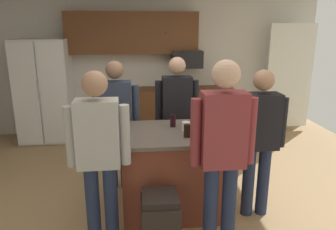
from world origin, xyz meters
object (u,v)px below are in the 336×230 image
Objects in this scene: person_host_foreground at (223,147)px; glass_stout_tall at (187,131)px; trash_bin at (160,225)px; person_guest_right at (117,117)px; glass_dark_ale at (173,121)px; person_elder_center at (99,150)px; glass_pilsner at (204,128)px; tumbler_amber at (202,122)px; person_guest_by_door at (177,111)px; person_guest_left at (259,135)px; refrigerator at (45,91)px; kitchen_island at (171,171)px; microwave_over_range at (187,59)px; mug_ceramic_white at (186,126)px.

glass_stout_tall is (-0.22, 0.55, -0.03)m from person_host_foreground.
glass_stout_tall reaches higher than trash_bin.
trash_bin is at bearing -27.19° from person_guest_right.
person_guest_right is at bearing 145.91° from glass_dark_ale.
person_elder_center is (-1.08, 0.22, -0.07)m from person_host_foreground.
glass_dark_ale is 0.42m from glass_pilsner.
trash_bin is at bearing -103.87° from glass_dark_ale.
person_host_foreground is at bearing -68.45° from glass_stout_tall.
person_host_foreground is 13.78× the size of glass_stout_tall.
person_guest_by_door is at bearing 102.97° from tumbler_amber.
person_guest_left is (0.56, 0.56, -0.11)m from person_host_foreground.
refrigerator reaches higher than person_host_foreground.
glass_dark_ale is at bearing 11.05° from person_guest_right.
trash_bin is at bearing -103.92° from kitchen_island.
microwave_over_range is 2.50m from person_guest_right.
person_guest_by_door is 1.23m from person_guest_left.
tumbler_amber is at bearing 55.21° from trash_bin.
refrigerator is 12.78× the size of glass_dark_ale.
microwave_over_range reaches higher than glass_stout_tall.
person_guest_left is 1.39m from trash_bin.
tumbler_amber is at bearing -95.68° from microwave_over_range.
person_guest_by_door reaches higher than mug_ceramic_white.
person_guest_right reaches higher than person_guest_left.
microwave_over_range reaches higher than mug_ceramic_white.
refrigerator reaches higher than microwave_over_range.
person_guest_right is at bearing -16.39° from person_guest_left.
mug_ceramic_white is at bearing 83.17° from glass_stout_tall.
person_host_foreground is at bearing -86.78° from glass_pilsner.
person_guest_right is (1.38, -2.00, 0.03)m from refrigerator.
person_guest_by_door is 12.88× the size of glass_stout_tall.
trash_bin is (-0.22, -0.90, -0.72)m from glass_dark_ale.
refrigerator reaches higher than person_guest_by_door.
person_guest_right reaches higher than tumbler_amber.
person_guest_by_door reaches higher than person_guest_left.
glass_pilsner is (0.33, -0.13, 0.54)m from kitchen_island.
trash_bin is at bearing -61.65° from refrigerator.
refrigerator reaches higher than tumbler_amber.
glass_pilsner is at bearing -41.92° from mug_ceramic_white.
microwave_over_range reaches higher than glass_dark_ale.
person_guest_left is 0.62m from tumbler_amber.
kitchen_island is 0.65m from glass_pilsner.
tumbler_amber is at bearing 46.53° from glass_stout_tall.
mug_ceramic_white is 0.21× the size of trash_bin.
trash_bin is (0.43, -1.35, -0.65)m from person_guest_right.
person_guest_right is 11.42× the size of glass_pilsner.
person_guest_left is 0.60m from glass_pilsner.
glass_dark_ale and glass_pilsner have the same top height.
person_host_foreground is at bearing 56.09° from person_guest_left.
refrigerator is at bearing 118.35° from trash_bin.
kitchen_island is at bearing 157.65° from glass_pilsner.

